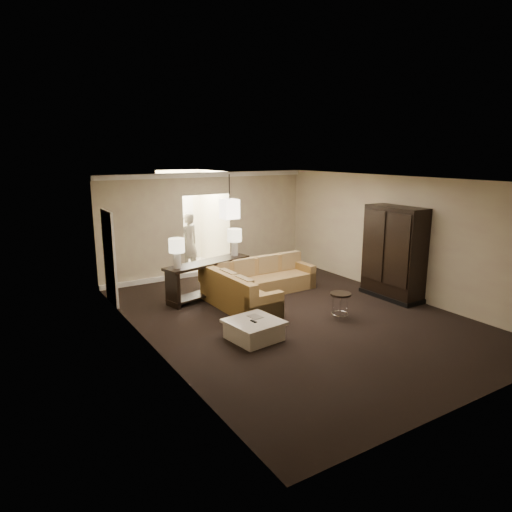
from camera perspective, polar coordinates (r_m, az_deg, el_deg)
ground at (r=9.60m, az=4.61°, el=-7.46°), size 8.00×8.00×0.00m
wall_back at (r=12.59m, az=-6.12°, el=4.00°), size 6.00×0.04×2.80m
wall_front at (r=6.55m, az=26.10°, el=-5.60°), size 6.00×0.04×2.80m
wall_left at (r=7.84m, az=-13.17°, el=-1.70°), size 0.04×8.00×2.80m
wall_right at (r=11.22m, az=17.21°, el=2.41°), size 0.04×8.00×2.80m
ceiling at (r=9.02m, az=4.94°, el=9.47°), size 6.00×8.00×0.02m
crown_molding at (r=12.41m, az=-6.16°, el=10.04°), size 6.00×0.10×0.12m
baseboard at (r=12.82m, az=-5.88°, el=-1.96°), size 6.00×0.10×0.12m
side_door at (r=10.56m, az=-17.84°, el=-0.21°), size 0.05×0.90×2.10m
foyer at (r=13.82m, az=-8.53°, el=4.30°), size 1.44×2.02×2.80m
sectional_sofa at (r=10.53m, az=-0.07°, el=-3.64°), size 2.81×2.24×0.84m
coffee_table at (r=8.37m, az=-0.26°, el=-9.17°), size 1.00×1.00×0.38m
console_table at (r=10.67m, az=-6.00°, el=-2.50°), size 2.28×1.04×0.86m
armoire at (r=10.93m, az=16.83°, el=0.15°), size 0.64×1.49×2.14m
drink_table at (r=9.46m, az=10.50°, el=-5.47°), size 0.43×0.43×0.54m
table_lamp_left at (r=9.98m, az=-9.87°, el=0.93°), size 0.34×0.34×0.66m
table_lamp_right at (r=11.05m, az=-2.69°, el=2.27°), size 0.34×0.34×0.66m
pendant_light at (r=11.37m, az=-3.32°, el=5.91°), size 0.38×0.38×1.09m
person at (r=12.76m, az=-8.48°, el=1.96°), size 0.77×0.61×1.88m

